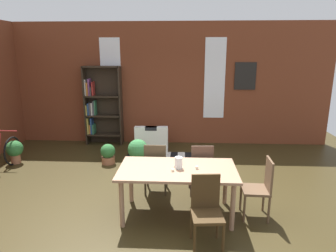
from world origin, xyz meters
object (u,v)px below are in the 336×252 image
(potted_plant_corner, at_px, (138,151))
(bookshelf_tall, at_px, (100,106))
(vase_on_table, at_px, (179,163))
(armchair_white, at_px, (152,142))
(dining_table, at_px, (177,174))
(dining_chair_far_right, at_px, (201,167))
(potted_plant_window, at_px, (108,154))
(dining_chair_near_right, at_px, (206,209))
(potted_plant_by_shelf, at_px, (15,150))
(dining_chair_head_right, at_px, (261,186))
(dining_chair_far_left, at_px, (156,167))

(potted_plant_corner, bearing_deg, bookshelf_tall, 127.65)
(vase_on_table, distance_m, armchair_white, 3.08)
(dining_table, xyz_separation_m, bookshelf_tall, (-2.19, 3.64, 0.38))
(dining_chair_far_right, bearing_deg, vase_on_table, -118.85)
(armchair_white, bearing_deg, vase_on_table, -76.15)
(potted_plant_window, bearing_deg, dining_chair_near_right, -54.32)
(dining_table, distance_m, potted_plant_by_shelf, 4.30)
(dining_chair_head_right, xyz_separation_m, dining_chair_far_left, (-1.67, 0.71, 0.00))
(potted_plant_window, bearing_deg, vase_on_table, -52.06)
(potted_plant_by_shelf, bearing_deg, dining_chair_near_right, -33.26)
(dining_chair_near_right, bearing_deg, dining_chair_head_right, 39.09)
(dining_chair_near_right, xyz_separation_m, bookshelf_tall, (-2.59, 4.35, 0.56))
(bookshelf_tall, bearing_deg, vase_on_table, -58.82)
(dining_chair_head_right, distance_m, armchair_white, 3.55)
(dining_table, bearing_deg, potted_plant_corner, 114.77)
(vase_on_table, height_order, potted_plant_corner, vase_on_table)
(bookshelf_tall, height_order, potted_plant_by_shelf, bookshelf_tall)
(dining_table, xyz_separation_m, dining_chair_head_right, (1.27, -0.00, -0.18))
(dining_chair_head_right, xyz_separation_m, dining_chair_far_right, (-0.86, 0.71, 0.00))
(dining_chair_far_right, distance_m, potted_plant_by_shelf, 4.39)
(bookshelf_tall, distance_m, potted_plant_corner, 2.19)
(vase_on_table, distance_m, dining_chair_head_right, 1.30)
(potted_plant_by_shelf, bearing_deg, potted_plant_corner, -0.43)
(dining_table, relative_size, potted_plant_corner, 2.90)
(armchair_white, relative_size, potted_plant_corner, 1.34)
(vase_on_table, bearing_deg, potted_plant_window, 127.94)
(dining_chair_far_left, bearing_deg, armchair_white, 97.77)
(armchair_white, bearing_deg, dining_table, -76.45)
(dining_table, height_order, dining_chair_head_right, dining_chair_head_right)
(dining_chair_head_right, bearing_deg, vase_on_table, 179.88)
(dining_chair_near_right, bearing_deg, dining_table, 119.14)
(dining_chair_head_right, bearing_deg, dining_table, 179.88)
(vase_on_table, xyz_separation_m, potted_plant_window, (-1.65, 2.12, -0.63))
(dining_chair_head_right, bearing_deg, potted_plant_by_shelf, 158.11)
(dining_chair_far_left, distance_m, potted_plant_by_shelf, 3.63)
(vase_on_table, distance_m, potted_plant_corner, 2.27)
(bookshelf_tall, relative_size, armchair_white, 2.58)
(vase_on_table, bearing_deg, dining_chair_far_left, 120.52)
(potted_plant_corner, relative_size, potted_plant_window, 1.34)
(dining_chair_far_right, relative_size, bookshelf_tall, 0.44)
(vase_on_table, distance_m, potted_plant_by_shelf, 4.34)
(potted_plant_by_shelf, distance_m, potted_plant_window, 2.14)
(dining_chair_head_right, distance_m, bookshelf_tall, 5.06)
(dining_chair_head_right, xyz_separation_m, dining_chair_near_right, (-0.87, -0.71, 0.00))
(dining_table, relative_size, dining_chair_far_left, 1.89)
(bookshelf_tall, bearing_deg, dining_chair_far_left, -58.66)
(dining_chair_far_left, xyz_separation_m, bookshelf_tall, (-1.78, 2.93, 0.56))
(dining_chair_near_right, distance_m, bookshelf_tall, 5.10)
(dining_chair_near_right, bearing_deg, armchair_white, 106.85)
(dining_chair_far_right, relative_size, armchair_white, 1.14)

